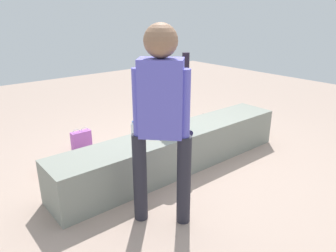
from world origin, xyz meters
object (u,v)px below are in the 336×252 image
Objects in this scene: water_bottle_near_gift at (133,128)px; handbag_brown_canvas at (159,129)px; water_bottle_far_side at (160,122)px; gift_bag at (81,140)px; handbag_black_leather at (203,127)px; party_cup_red at (46,169)px; adult_standing at (161,111)px; cake_plate at (154,134)px; child_seated at (174,115)px.

handbag_brown_canvas reaches higher than water_bottle_near_gift.
handbag_brown_canvas is (0.26, -0.31, 0.01)m from water_bottle_near_gift.
gift_bag is at bearing 177.64° from water_bottle_far_side.
handbag_black_leather is 0.64m from handbag_brown_canvas.
water_bottle_far_side is 1.95m from party_cup_red.
handbag_brown_canvas is at bearing 3.92° from party_cup_red.
party_cup_red is at bearing -176.08° from handbag_brown_canvas.
handbag_brown_canvas is (1.22, 1.60, -0.90)m from adult_standing.
party_cup_red is at bearing 173.12° from handbag_black_leather.
adult_standing is at bearing -145.08° from handbag_black_leather.
handbag_brown_canvas is at bearing 49.13° from cake_plate.
water_bottle_far_side is at bearing 10.07° from party_cup_red.
child_seated is 2.16× the size of water_bottle_far_side.
party_cup_red is at bearing -169.93° from water_bottle_far_side.
child_seated is at bearing -151.44° from handbag_black_leather.
child_seated is 2.41× the size of water_bottle_near_gift.
party_cup_red is 0.40× the size of handbag_brown_canvas.
gift_bag is 1.34× the size of water_bottle_far_side.
adult_standing reaches higher than cake_plate.
water_bottle_near_gift is 0.61× the size of handbag_black_leather.
gift_bag is (-0.56, 1.24, -0.55)m from child_seated.
cake_plate is at bearing -131.01° from water_bottle_far_side.
gift_bag is 1.13m from handbag_brown_canvas.
child_seated is 1.42m from water_bottle_near_gift.
adult_standing reaches higher than handbag_brown_canvas.
child_seated reaches higher than water_bottle_far_side.
adult_standing reaches higher than handbag_black_leather.
child_seated is 1.63× the size of handbag_brown_canvas.
water_bottle_far_side is at bearing -10.41° from water_bottle_near_gift.
water_bottle_near_gift is at bearing 66.94° from cake_plate.
adult_standing is 8.32× the size of water_bottle_near_gift.
gift_bag is at bearing 32.33° from party_cup_red.
gift_bag is 1.30m from water_bottle_far_side.
cake_plate is 1.26m from gift_bag.
child_seated is 1.46m from gift_bag.
gift_bag is 0.84m from water_bottle_near_gift.
handbag_black_leather is at bearing -37.01° from handbag_brown_canvas.
gift_bag is (0.12, 1.87, -0.88)m from adult_standing.
cake_plate reaches higher than handbag_brown_canvas.
adult_standing is at bearing -93.67° from gift_bag.
adult_standing reaches higher than water_bottle_near_gift.
child_seated is 0.29× the size of adult_standing.
water_bottle_far_side reaches higher than water_bottle_near_gift.
cake_plate is 0.76× the size of handbag_brown_canvas.
water_bottle_near_gift is at bearing 77.65° from child_seated.
child_seated is at bearing 43.08° from adult_standing.
water_bottle_near_gift is 1.52m from party_cup_red.
cake_plate is at bearing 57.61° from adult_standing.
handbag_black_leather reaches higher than gift_bag.
handbag_brown_canvas is (-0.20, -0.22, 0.00)m from water_bottle_far_side.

